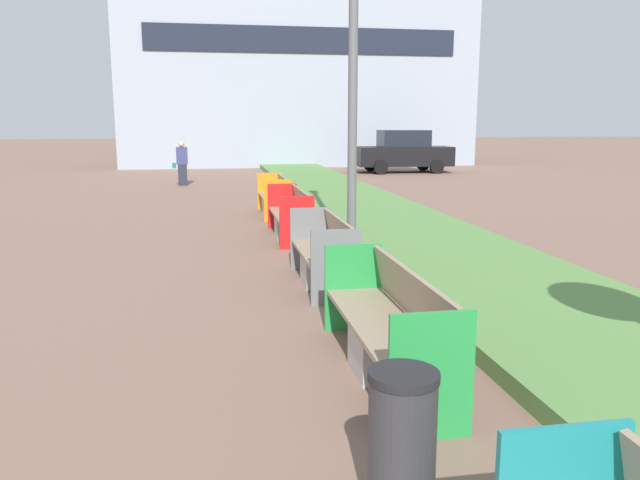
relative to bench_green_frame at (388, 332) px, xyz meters
name	(u,v)px	position (x,y,z in m)	size (l,w,h in m)	color
planter_grass_strip	(438,249)	(2.26, 4.77, -0.29)	(2.80, 120.00, 0.18)	#568442
building_backdrop	(296,58)	(3.06, 28.23, 5.12)	(17.75, 5.75, 10.99)	#939EAD
bench_green_frame	(388,332)	(0.00, 0.00, 0.00)	(0.65, 2.46, 0.94)	#ADA8A0
bench_grey_frame	(324,259)	(-0.01, 3.14, -0.01)	(0.65, 2.00, 0.94)	#ADA8A0
bench_red_frame	(291,218)	(0.00, 6.76, 0.00)	(0.65, 2.30, 0.94)	#ADA8A0
bench_orange_frame	(275,200)	(-0.01, 9.81, -0.01)	(0.65, 1.94, 0.94)	#ADA8A0
litter_bin	(402,446)	(-0.51, -2.03, 0.06)	(0.39, 0.39, 0.88)	#2D2D30
pedestrian_walking	(182,163)	(-2.50, 17.45, 0.40)	(0.53, 0.24, 1.55)	#232633
parked_car_distant	(403,152)	(6.93, 21.74, 0.53)	(4.26, 2.00, 1.86)	black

